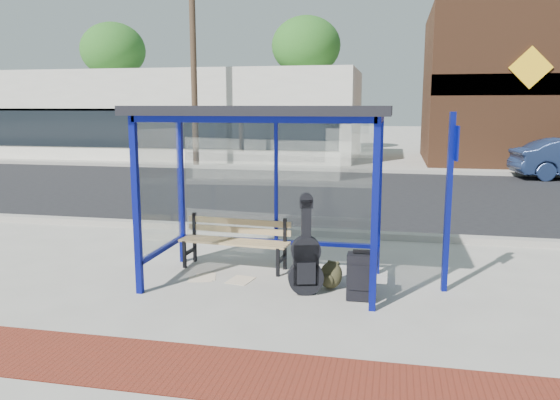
% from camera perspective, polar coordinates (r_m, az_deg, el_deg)
% --- Properties ---
extents(ground, '(120.00, 120.00, 0.00)m').
position_cam_1_polar(ground, '(7.65, -1.59, -8.61)').
color(ground, '#B2ADA0').
rests_on(ground, ground).
extents(brick_paver_strip, '(60.00, 1.00, 0.01)m').
position_cam_1_polar(brick_paver_strip, '(5.35, -8.37, -17.13)').
color(brick_paver_strip, maroon).
rests_on(brick_paver_strip, ground).
extents(curb_near, '(60.00, 0.25, 0.12)m').
position_cam_1_polar(curb_near, '(10.37, 2.13, -3.32)').
color(curb_near, gray).
rests_on(curb_near, ground).
extents(street_asphalt, '(60.00, 10.00, 0.00)m').
position_cam_1_polar(street_asphalt, '(15.35, 5.35, 0.72)').
color(street_asphalt, black).
rests_on(street_asphalt, ground).
extents(curb_far, '(60.00, 0.25, 0.12)m').
position_cam_1_polar(curb_far, '(20.37, 7.00, 3.10)').
color(curb_far, gray).
rests_on(curb_far, ground).
extents(far_sidewalk, '(60.00, 4.00, 0.01)m').
position_cam_1_polar(far_sidewalk, '(22.26, 7.41, 3.52)').
color(far_sidewalk, '#B2ADA0').
rests_on(far_sidewalk, ground).
extents(bus_shelter, '(3.30, 1.80, 2.42)m').
position_cam_1_polar(bus_shelter, '(7.34, -1.54, 7.10)').
color(bus_shelter, navy).
rests_on(bus_shelter, ground).
extents(storefront_white, '(18.00, 6.04, 4.00)m').
position_cam_1_polar(storefront_white, '(27.24, -11.42, 8.75)').
color(storefront_white, silver).
rests_on(storefront_white, ground).
extents(storefront_brown, '(10.00, 7.08, 6.40)m').
position_cam_1_polar(storefront_brown, '(26.33, 26.16, 10.54)').
color(storefront_brown, '#59331E').
rests_on(storefront_brown, ground).
extents(tree_left, '(3.60, 3.60, 7.03)m').
position_cam_1_polar(tree_left, '(33.17, -17.04, 14.66)').
color(tree_left, '#4C3826').
rests_on(tree_left, ground).
extents(tree_mid, '(3.60, 3.60, 7.03)m').
position_cam_1_polar(tree_mid, '(29.59, 2.75, 15.70)').
color(tree_mid, '#4C3826').
rests_on(tree_mid, ground).
extents(utility_pole_west, '(1.60, 0.24, 8.00)m').
position_cam_1_polar(utility_pole_west, '(21.92, -9.02, 14.13)').
color(utility_pole_west, '#4C3826').
rests_on(utility_pole_west, ground).
extents(bench, '(1.69, 0.54, 0.78)m').
position_cam_1_polar(bench, '(8.24, -4.66, -4.08)').
color(bench, black).
rests_on(bench, ground).
extents(guitar_bag, '(0.48, 0.25, 1.25)m').
position_cam_1_polar(guitar_bag, '(7.06, 2.72, -6.30)').
color(guitar_bag, black).
rests_on(guitar_bag, ground).
extents(suitcase, '(0.38, 0.25, 0.65)m').
position_cam_1_polar(suitcase, '(6.99, 8.54, -7.93)').
color(suitcase, black).
rests_on(suitcase, ground).
extents(backpack, '(0.36, 0.34, 0.37)m').
position_cam_1_polar(backpack, '(7.39, 5.30, -7.90)').
color(backpack, '#2C2A18').
rests_on(backpack, ground).
extents(sign_post, '(0.12, 0.29, 2.35)m').
position_cam_1_polar(sign_post, '(7.33, 17.29, 0.74)').
color(sign_post, navy).
rests_on(sign_post, ground).
extents(newspaper_a, '(0.37, 0.42, 0.01)m').
position_cam_1_polar(newspaper_a, '(7.95, -7.76, -7.96)').
color(newspaper_a, white).
rests_on(newspaper_a, ground).
extents(newspaper_b, '(0.40, 0.35, 0.01)m').
position_cam_1_polar(newspaper_b, '(7.86, -8.30, -8.18)').
color(newspaper_b, white).
rests_on(newspaper_b, ground).
extents(newspaper_c, '(0.38, 0.44, 0.01)m').
position_cam_1_polar(newspaper_c, '(7.75, -4.14, -8.36)').
color(newspaper_c, white).
rests_on(newspaper_c, ground).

